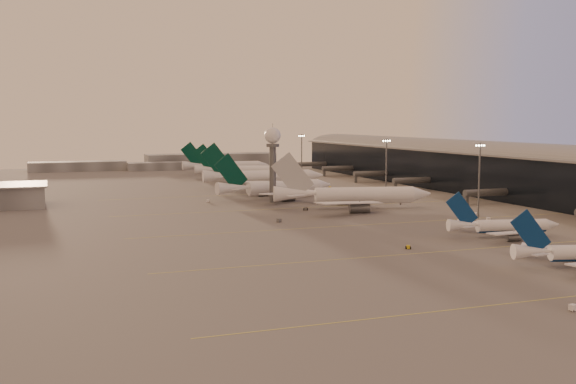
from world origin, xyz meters
name	(u,v)px	position (x,y,z in m)	size (l,w,h in m)	color
ground	(420,263)	(0.00, 0.00, 0.00)	(700.00, 700.00, 0.00)	#5B5858
taxiway_markings	(410,222)	(30.00, 56.00, 0.01)	(180.00, 185.25, 0.02)	#CDC748
terminal	(505,171)	(107.88, 110.09, 10.52)	(57.00, 362.00, 23.04)	black
radar_tower	(273,149)	(5.00, 120.00, 20.95)	(6.40, 6.40, 31.10)	#515458
mast_b	(479,177)	(55.00, 55.00, 13.74)	(3.60, 0.56, 25.00)	#515458
mast_c	(386,167)	(50.00, 110.00, 13.74)	(3.60, 0.56, 25.00)	#515458
mast_d	(302,156)	(48.00, 200.00, 13.74)	(3.60, 0.56, 25.00)	#515458
distant_horizon	(173,162)	(2.62, 325.14, 3.89)	(165.00, 37.50, 9.00)	slate
narrowbody_mid	(504,228)	(39.67, 21.83, 2.63)	(32.78, 25.89, 12.96)	white
widebody_white	(354,199)	(26.63, 90.81, 3.64)	(58.77, 46.58, 20.97)	white
greentail_a	(276,190)	(10.13, 130.45, 3.43)	(53.23, 42.70, 19.41)	white
greentail_b	(265,180)	(19.79, 175.99, 3.88)	(60.48, 48.70, 21.96)	white
greentail_c	(244,173)	(23.19, 224.55, 3.47)	(53.22, 42.49, 19.65)	white
greentail_d	(227,168)	(23.96, 264.27, 3.47)	(54.13, 43.68, 19.65)	white
gsv_truck_a	(575,304)	(4.71, -42.69, 1.19)	(5.86, 2.36, 2.34)	white
gsv_tug_mid	(408,247)	(6.02, 15.75, 0.45)	(3.55, 3.03, 0.87)	gold
gsv_truck_b	(490,217)	(54.88, 48.58, 1.17)	(5.94, 2.93, 2.30)	white
gsv_truck_c	(280,218)	(-9.65, 69.45, 1.22)	(6.19, 4.86, 2.40)	#585A5D
gsv_catering_b	(477,209)	(58.47, 60.37, 2.13)	(5.36, 2.81, 4.26)	white
gsv_tug_far	(306,209)	(8.42, 92.88, 0.53)	(3.53, 4.22, 1.04)	#585A5D
gsv_truck_d	(208,199)	(-19.26, 128.35, 1.21)	(4.16, 6.24, 2.37)	white
gsv_tug_hangar	(330,188)	(47.11, 160.29, 0.51)	(3.86, 2.86, 0.99)	gold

